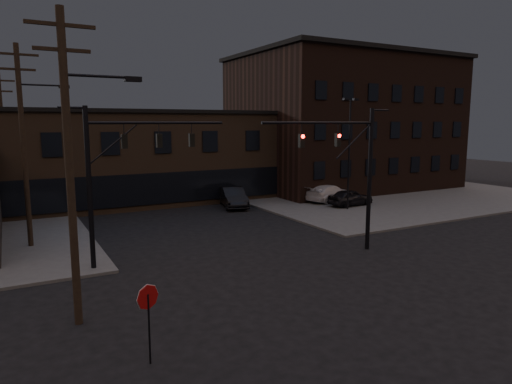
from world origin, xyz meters
The scene contains 15 objects.
ground centered at (0.00, 0.00, 0.00)m, with size 140.00×140.00×0.00m, color black.
sidewalk_ne centered at (22.00, 22.00, 0.07)m, with size 30.00×30.00×0.15m, color #474744.
building_row centered at (0.00, 28.00, 4.00)m, with size 40.00×12.00×8.00m, color #473526.
building_right centered at (22.00, 26.00, 7.00)m, with size 22.00×16.00×14.00m, color black.
traffic_signal_near centered at (5.36, 4.50, 4.93)m, with size 7.12×0.24×8.00m.
traffic_signal_far centered at (-6.72, 8.00, 5.01)m, with size 7.12×0.24×8.00m.
stop_sign centered at (-8.00, -1.99, 1.84)m, with size 0.72×0.33×2.48m.
utility_pole_near centered at (-9.43, 2.00, 5.87)m, with size 3.70×0.28×11.00m.
utility_pole_mid centered at (-10.44, 14.00, 6.13)m, with size 3.70×0.28×11.50m.
utility_pole_far centered at (-11.50, 26.00, 5.78)m, with size 2.20×0.28×11.00m.
lot_light_a centered at (13.00, 14.00, 5.51)m, with size 1.50×0.28×9.14m.
lot_light_b centered at (19.00, 19.00, 5.51)m, with size 1.50×0.28×9.14m.
parked_car_lot_a centered at (14.26, 15.14, 0.86)m, with size 1.67×4.16×1.42m, color black.
parked_car_lot_b centered at (14.10, 17.78, 0.89)m, with size 2.08×5.13×1.49m, color silver.
car_crossing centered at (5.50, 20.16, 0.85)m, with size 1.79×5.14×1.69m, color black.
Camera 1 is at (-11.36, -14.80, 7.21)m, focal length 32.00 mm.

